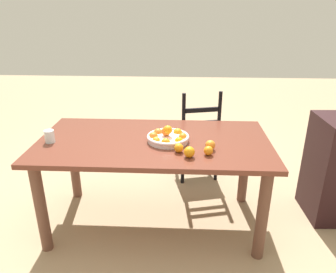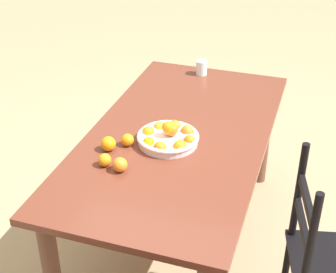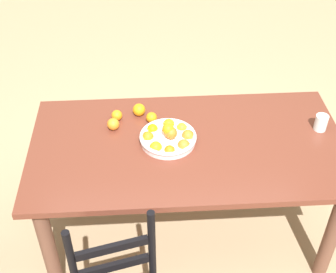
{
  "view_description": "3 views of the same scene",
  "coord_description": "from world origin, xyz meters",
  "px_view_note": "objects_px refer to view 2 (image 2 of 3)",
  "views": [
    {
      "loc": [
        0.23,
        -2.28,
        1.75
      ],
      "look_at": [
        0.11,
        -0.02,
        0.81
      ],
      "focal_mm": 34.16,
      "sensor_mm": 36.0,
      "label": 1
    },
    {
      "loc": [
        2.27,
        0.69,
        2.18
      ],
      "look_at": [
        0.11,
        -0.02,
        0.81
      ],
      "focal_mm": 54.53,
      "sensor_mm": 36.0,
      "label": 2
    },
    {
      "loc": [
        0.24,
        1.98,
        2.5
      ],
      "look_at": [
        0.11,
        -0.02,
        0.81
      ],
      "focal_mm": 49.55,
      "sensor_mm": 36.0,
      "label": 3
    }
  ],
  "objects_px": {
    "orange_loose_2": "(108,144)",
    "chair_near_window": "(326,261)",
    "drinking_glass": "(202,68)",
    "orange_loose_1": "(120,165)",
    "orange_loose_3": "(105,160)",
    "fruit_bowl": "(168,137)",
    "dining_table": "(179,151)",
    "orange_loose_0": "(128,140)"
  },
  "relations": [
    {
      "from": "fruit_bowl",
      "to": "orange_loose_1",
      "type": "height_order",
      "value": "fruit_bowl"
    },
    {
      "from": "dining_table",
      "to": "orange_loose_0",
      "type": "distance_m",
      "value": 0.33
    },
    {
      "from": "orange_loose_0",
      "to": "orange_loose_2",
      "type": "xyz_separation_m",
      "value": [
        0.07,
        -0.07,
        0.01
      ]
    },
    {
      "from": "chair_near_window",
      "to": "orange_loose_1",
      "type": "height_order",
      "value": "chair_near_window"
    },
    {
      "from": "orange_loose_0",
      "to": "orange_loose_1",
      "type": "relative_size",
      "value": 0.91
    },
    {
      "from": "chair_near_window",
      "to": "fruit_bowl",
      "type": "distance_m",
      "value": 0.98
    },
    {
      "from": "drinking_glass",
      "to": "orange_loose_0",
      "type": "bearing_deg",
      "value": -7.51
    },
    {
      "from": "orange_loose_2",
      "to": "orange_loose_3",
      "type": "height_order",
      "value": "orange_loose_2"
    },
    {
      "from": "orange_loose_0",
      "to": "dining_table",
      "type": "bearing_deg",
      "value": 132.92
    },
    {
      "from": "orange_loose_0",
      "to": "orange_loose_2",
      "type": "relative_size",
      "value": 0.86
    },
    {
      "from": "dining_table",
      "to": "orange_loose_1",
      "type": "relative_size",
      "value": 24.87
    },
    {
      "from": "orange_loose_0",
      "to": "fruit_bowl",
      "type": "bearing_deg",
      "value": 114.61
    },
    {
      "from": "chair_near_window",
      "to": "orange_loose_2",
      "type": "bearing_deg",
      "value": 71.41
    },
    {
      "from": "orange_loose_1",
      "to": "orange_loose_2",
      "type": "distance_m",
      "value": 0.2
    },
    {
      "from": "dining_table",
      "to": "orange_loose_1",
      "type": "bearing_deg",
      "value": -20.77
    },
    {
      "from": "dining_table",
      "to": "drinking_glass",
      "type": "distance_m",
      "value": 0.81
    },
    {
      "from": "orange_loose_2",
      "to": "orange_loose_3",
      "type": "distance_m",
      "value": 0.14
    },
    {
      "from": "orange_loose_2",
      "to": "chair_near_window",
      "type": "bearing_deg",
      "value": 84.85
    },
    {
      "from": "fruit_bowl",
      "to": "orange_loose_0",
      "type": "relative_size",
      "value": 4.96
    },
    {
      "from": "orange_loose_0",
      "to": "orange_loose_2",
      "type": "height_order",
      "value": "orange_loose_2"
    },
    {
      "from": "orange_loose_1",
      "to": "drinking_glass",
      "type": "xyz_separation_m",
      "value": [
        -1.21,
        0.08,
        0.01
      ]
    },
    {
      "from": "fruit_bowl",
      "to": "drinking_glass",
      "type": "xyz_separation_m",
      "value": [
        -0.9,
        -0.06,
        0.01
      ]
    },
    {
      "from": "orange_loose_1",
      "to": "drinking_glass",
      "type": "bearing_deg",
      "value": 176.38
    },
    {
      "from": "chair_near_window",
      "to": "orange_loose_3",
      "type": "relative_size",
      "value": 14.87
    },
    {
      "from": "dining_table",
      "to": "orange_loose_2",
      "type": "relative_size",
      "value": 23.48
    },
    {
      "from": "orange_loose_2",
      "to": "drinking_glass",
      "type": "bearing_deg",
      "value": 169.06
    },
    {
      "from": "chair_near_window",
      "to": "orange_loose_0",
      "type": "height_order",
      "value": "chair_near_window"
    },
    {
      "from": "orange_loose_1",
      "to": "orange_loose_3",
      "type": "bearing_deg",
      "value": -102.1
    },
    {
      "from": "orange_loose_2",
      "to": "fruit_bowl",
      "type": "bearing_deg",
      "value": 121.13
    },
    {
      "from": "orange_loose_2",
      "to": "orange_loose_3",
      "type": "bearing_deg",
      "value": 16.53
    },
    {
      "from": "orange_loose_0",
      "to": "chair_near_window",
      "type": "bearing_deg",
      "value": 80.6
    },
    {
      "from": "fruit_bowl",
      "to": "orange_loose_3",
      "type": "distance_m",
      "value": 0.37
    },
    {
      "from": "dining_table",
      "to": "orange_loose_1",
      "type": "height_order",
      "value": "orange_loose_1"
    },
    {
      "from": "drinking_glass",
      "to": "orange_loose_1",
      "type": "bearing_deg",
      "value": -3.62
    },
    {
      "from": "fruit_bowl",
      "to": "drinking_glass",
      "type": "relative_size",
      "value": 3.38
    },
    {
      "from": "fruit_bowl",
      "to": "orange_loose_3",
      "type": "xyz_separation_m",
      "value": [
        0.3,
        -0.23,
        -0.0
      ]
    },
    {
      "from": "orange_loose_1",
      "to": "chair_near_window",
      "type": "bearing_deg",
      "value": 92.89
    },
    {
      "from": "orange_loose_3",
      "to": "orange_loose_0",
      "type": "bearing_deg",
      "value": 170.41
    },
    {
      "from": "orange_loose_0",
      "to": "drinking_glass",
      "type": "xyz_separation_m",
      "value": [
        -0.99,
        0.13,
        0.02
      ]
    },
    {
      "from": "dining_table",
      "to": "orange_loose_1",
      "type": "xyz_separation_m",
      "value": [
        0.43,
        -0.16,
        0.15
      ]
    },
    {
      "from": "fruit_bowl",
      "to": "orange_loose_1",
      "type": "relative_size",
      "value": 4.49
    },
    {
      "from": "dining_table",
      "to": "orange_loose_1",
      "type": "distance_m",
      "value": 0.48
    }
  ]
}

